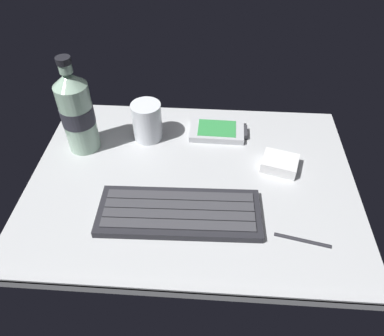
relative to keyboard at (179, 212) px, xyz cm
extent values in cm
cube|color=#B7BABC|center=(1.68, 9.29, -1.81)|extent=(64.00, 48.00, 2.00)
cube|color=#B7BABC|center=(1.68, -14.11, -0.41)|extent=(64.00, 1.20, 0.80)
cube|color=#232328|center=(0.00, 0.00, -0.11)|extent=(29.30, 11.81, 1.40)
cube|color=#3D3D42|center=(-0.09, 3.30, 0.74)|extent=(26.73, 2.75, 0.30)
cube|color=#3D3D42|center=(-0.03, 1.10, 0.74)|extent=(26.73, 2.75, 0.30)
cube|color=#3D3D42|center=(0.03, -1.10, 0.74)|extent=(26.73, 2.75, 0.30)
cube|color=#3D3D42|center=(0.09, -3.30, 0.74)|extent=(26.73, 2.75, 0.30)
cube|color=#B7BABF|center=(6.29, 24.09, -0.11)|extent=(12.15, 7.85, 1.40)
cube|color=green|center=(6.29, 24.09, 0.64)|extent=(8.52, 6.10, 0.10)
cube|color=#333338|center=(12.69, 23.96, -0.11)|extent=(0.88, 3.82, 1.12)
cylinder|color=silver|center=(-8.88, 21.84, 3.44)|extent=(6.40, 6.40, 8.50)
cylinder|color=brown|center=(-8.88, 21.84, 2.45)|extent=(5.50, 5.50, 6.12)
cylinder|color=#9EC1A8|center=(-22.09, 17.79, 6.69)|extent=(6.60, 6.60, 15.00)
cone|color=#9EC1A8|center=(-22.09, 17.79, 15.59)|extent=(6.60, 6.60, 2.80)
cylinder|color=#9EC1A8|center=(-22.09, 17.79, 17.89)|extent=(2.51, 2.51, 1.80)
cylinder|color=black|center=(-22.09, 17.79, 19.39)|extent=(2.77, 2.77, 1.20)
cylinder|color=#2D2D38|center=(-22.09, 17.79, 7.44)|extent=(6.73, 6.73, 3.80)
cube|color=white|center=(19.16, 13.66, 0.39)|extent=(8.24, 7.27, 2.40)
cylinder|color=#26262B|center=(21.32, -4.04, -0.46)|extent=(9.43, 2.68, 0.70)
camera|label=1|loc=(5.10, -41.72, 51.54)|focal=34.61mm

